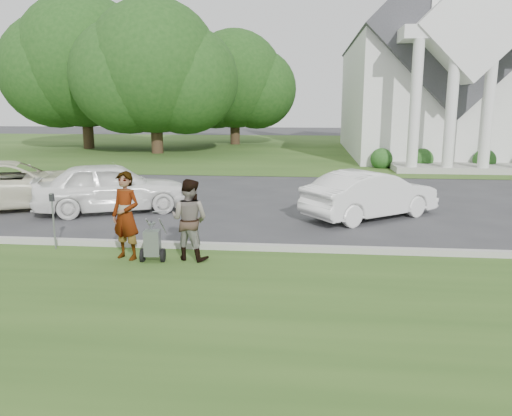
# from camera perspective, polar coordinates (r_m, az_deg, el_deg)

# --- Properties ---
(ground) EXTENTS (120.00, 120.00, 0.00)m
(ground) POSITION_cam_1_polar(r_m,az_deg,el_deg) (10.57, -3.84, -5.65)
(ground) COLOR #333335
(ground) RESTS_ON ground
(grass_strip) EXTENTS (80.00, 7.00, 0.01)m
(grass_strip) POSITION_cam_1_polar(r_m,az_deg,el_deg) (7.81, -7.56, -12.15)
(grass_strip) COLOR #2C4C1A
(grass_strip) RESTS_ON ground
(church_lawn) EXTENTS (80.00, 30.00, 0.01)m
(church_lawn) POSITION_cam_1_polar(r_m,az_deg,el_deg) (37.11, 3.11, 6.89)
(church_lawn) COLOR #2C4C1A
(church_lawn) RESTS_ON ground
(curb) EXTENTS (80.00, 0.18, 0.15)m
(curb) POSITION_cam_1_polar(r_m,az_deg,el_deg) (11.07, -3.38, -4.43)
(curb) COLOR #9E9E93
(curb) RESTS_ON ground
(church) EXTENTS (9.19, 19.00, 24.10)m
(church) POSITION_cam_1_polar(r_m,az_deg,el_deg) (33.96, 18.87, 15.87)
(church) COLOR white
(church) RESTS_ON ground
(tree_left) EXTENTS (10.63, 8.40, 9.71)m
(tree_left) POSITION_cam_1_polar(r_m,az_deg,el_deg) (33.43, -11.56, 14.90)
(tree_left) COLOR #332316
(tree_left) RESTS_ON ground
(tree_far) EXTENTS (11.64, 9.20, 10.73)m
(tree_far) POSITION_cam_1_polar(r_m,az_deg,el_deg) (38.39, -19.11, 14.94)
(tree_far) COLOR #332316
(tree_far) RESTS_ON ground
(tree_back) EXTENTS (9.61, 7.60, 8.89)m
(tree_back) POSITION_cam_1_polar(r_m,az_deg,el_deg) (40.37, -2.47, 14.00)
(tree_back) COLOR #332316
(tree_back) RESTS_ON ground
(striping_cart) EXTENTS (0.51, 0.98, 0.89)m
(striping_cart) POSITION_cam_1_polar(r_m,az_deg,el_deg) (10.36, -11.75, -4.02)
(striping_cart) COLOR black
(striping_cart) RESTS_ON ground
(person_left) EXTENTS (0.78, 0.64, 1.82)m
(person_left) POSITION_cam_1_polar(r_m,az_deg,el_deg) (10.55, -14.65, -0.93)
(person_left) COLOR #999999
(person_left) RESTS_ON ground
(person_right) EXTENTS (0.95, 0.83, 1.67)m
(person_right) POSITION_cam_1_polar(r_m,az_deg,el_deg) (10.28, -7.61, -1.38)
(person_right) COLOR #999999
(person_right) RESTS_ON ground
(parking_meter_near) EXTENTS (0.09, 0.08, 1.27)m
(parking_meter_near) POSITION_cam_1_polar(r_m,az_deg,el_deg) (11.78, -22.18, -0.66)
(parking_meter_near) COLOR gray
(parking_meter_near) RESTS_ON ground
(car_a) EXTENTS (5.76, 4.43, 1.45)m
(car_a) POSITION_cam_1_polar(r_m,az_deg,el_deg) (17.13, -25.94, 2.42)
(car_a) COLOR #E9E7C6
(car_a) RESTS_ON ground
(car_b) EXTENTS (4.75, 3.33, 1.50)m
(car_b) POSITION_cam_1_polar(r_m,az_deg,el_deg) (15.45, -16.22, 2.34)
(car_b) COLOR white
(car_b) RESTS_ON ground
(car_d) EXTENTS (4.10, 3.58, 1.34)m
(car_d) POSITION_cam_1_polar(r_m,az_deg,el_deg) (14.40, 12.98, 1.52)
(car_d) COLOR white
(car_d) RESTS_ON ground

